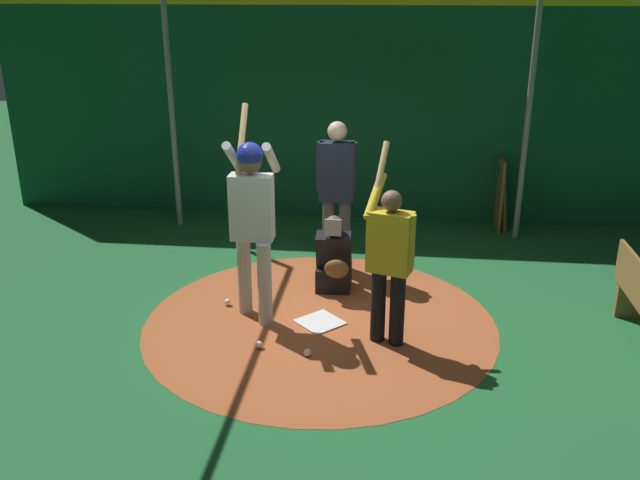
# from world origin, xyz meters

# --- Properties ---
(ground_plane) EXTENTS (26.62, 26.62, 0.00)m
(ground_plane) POSITION_xyz_m (0.00, 0.00, 0.00)
(ground_plane) COLOR #216633
(dirt_circle) EXTENTS (3.76, 3.76, 0.01)m
(dirt_circle) POSITION_xyz_m (0.00, 0.00, 0.00)
(dirt_circle) COLOR #AD562D
(dirt_circle) RESTS_ON ground
(home_plate) EXTENTS (0.59, 0.59, 0.01)m
(home_plate) POSITION_xyz_m (0.00, 0.00, 0.01)
(home_plate) COLOR white
(home_plate) RESTS_ON dirt_circle
(batter) EXTENTS (0.68, 0.49, 2.25)m
(batter) POSITION_xyz_m (-0.06, -0.71, 1.20)
(batter) COLOR #BCBCC0
(batter) RESTS_ON ground
(catcher) EXTENTS (0.58, 0.40, 0.93)m
(catcher) POSITION_xyz_m (-0.86, 0.06, 0.36)
(catcher) COLOR black
(catcher) RESTS_ON ground
(umpire) EXTENTS (0.24, 0.49, 1.88)m
(umpire) POSITION_xyz_m (-1.52, 0.03, 1.07)
(umpire) COLOR #4C4C51
(umpire) RESTS_ON ground
(visitor) EXTENTS (0.63, 0.51, 1.98)m
(visitor) POSITION_xyz_m (0.31, 0.71, 0.92)
(visitor) COLOR black
(visitor) RESTS_ON ground
(back_wall) EXTENTS (0.23, 10.62, 3.37)m
(back_wall) POSITION_xyz_m (-3.65, 0.00, 1.70)
(back_wall) COLOR #145133
(back_wall) RESTS_ON ground
(cage_frame) EXTENTS (5.96, 5.01, 3.36)m
(cage_frame) POSITION_xyz_m (0.00, 0.00, 2.33)
(cage_frame) COLOR gray
(cage_frame) RESTS_ON ground
(bat_rack) EXTENTS (0.70, 0.20, 1.05)m
(bat_rack) POSITION_xyz_m (-3.40, 2.27, 0.49)
(bat_rack) COLOR olive
(bat_rack) RESTS_ON ground
(baseball_0) EXTENTS (0.07, 0.07, 0.07)m
(baseball_0) POSITION_xyz_m (-0.30, -1.08, 0.04)
(baseball_0) COLOR white
(baseball_0) RESTS_ON dirt_circle
(baseball_1) EXTENTS (0.07, 0.07, 0.07)m
(baseball_1) POSITION_xyz_m (0.71, -0.04, 0.04)
(baseball_1) COLOR white
(baseball_1) RESTS_ON dirt_circle
(baseball_2) EXTENTS (0.07, 0.07, 0.07)m
(baseball_2) POSITION_xyz_m (0.61, -0.54, 0.04)
(baseball_2) COLOR white
(baseball_2) RESTS_ON dirt_circle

